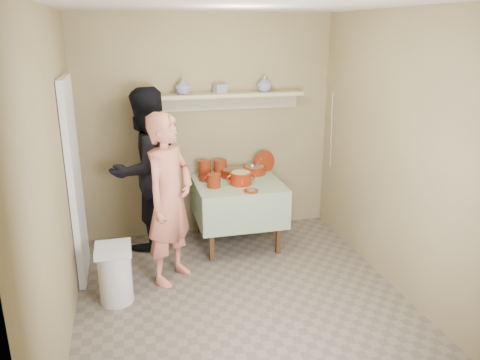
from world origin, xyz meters
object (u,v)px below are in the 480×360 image
object	(u,v)px
serving_table	(237,191)
person_helper	(146,170)
cazuela_rice	(241,177)
trash_bin	(115,274)
person_cook	(170,200)

from	to	relation	value
serving_table	person_helper	bearing A→B (deg)	169.75
cazuela_rice	trash_bin	size ratio (longest dim) A/B	0.59
person_helper	trash_bin	xyz separation A→B (m)	(-0.38, -1.14, -0.63)
serving_table	person_cook	bearing A→B (deg)	-141.70
serving_table	cazuela_rice	size ratio (longest dim) A/B	2.95
person_cook	trash_bin	size ratio (longest dim) A/B	3.02
person_cook	cazuela_rice	distance (m)	1.01
person_cook	cazuela_rice	world-z (taller)	person_cook
person_helper	person_cook	bearing A→B (deg)	66.45
person_helper	serving_table	distance (m)	1.06
person_cook	serving_table	xyz separation A→B (m)	(0.83, 0.66, -0.20)
person_helper	trash_bin	size ratio (longest dim) A/B	3.27
person_cook	cazuela_rice	bearing A→B (deg)	-16.03
trash_bin	person_cook	bearing A→B (deg)	28.90
person_cook	trash_bin	world-z (taller)	person_cook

